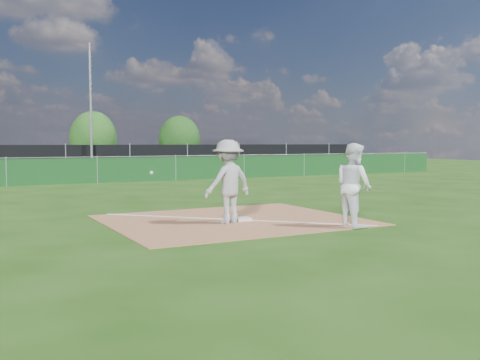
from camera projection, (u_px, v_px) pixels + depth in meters
name	position (u px, v px, depth m)	size (l,w,h in m)	color
ground	(128.00, 191.00, 21.15)	(90.00, 90.00, 0.00)	#1E440E
infield_dirt	(232.00, 220.00, 13.25)	(6.00, 5.00, 0.02)	#9A623D
foul_line	(232.00, 219.00, 13.25)	(0.08, 7.00, 0.01)	white
green_fence	(97.00, 171.00, 25.50)	(44.00, 0.05, 1.20)	#103A16
black_fence	(66.00, 160.00, 32.51)	(46.00, 0.04, 1.80)	black
parking_lot	(53.00, 170.00, 36.96)	(46.00, 9.00, 0.01)	black
light_pole	(91.00, 109.00, 32.74)	(0.16, 0.16, 8.00)	slate
first_base	(242.00, 219.00, 13.10)	(0.36, 0.36, 0.08)	silver
play_at_first	(228.00, 182.00, 12.64)	(2.61, 0.97, 1.98)	#B0B0B2
runner	(354.00, 185.00, 12.18)	(0.93, 0.73, 1.92)	white
car_mid	(42.00, 161.00, 35.38)	(1.43, 4.10, 1.35)	black
car_right	(111.00, 161.00, 37.65)	(1.75, 4.31, 1.25)	black
tree_mid	(93.00, 138.00, 44.63)	(3.84, 3.84, 4.56)	#382316
tree_right	(179.00, 140.00, 46.48)	(3.60, 3.60, 4.27)	#382316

